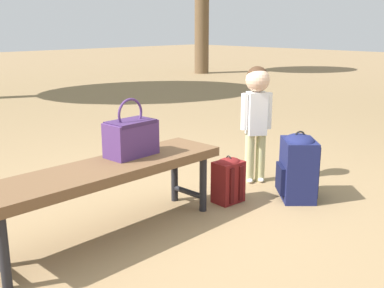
% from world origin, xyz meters
% --- Properties ---
extents(ground_plane, '(40.00, 40.00, 0.00)m').
position_xyz_m(ground_plane, '(0.00, 0.00, 0.00)').
color(ground_plane, '#8C704C').
rests_on(ground_plane, ground).
extents(park_bench, '(1.61, 0.44, 0.45)m').
position_xyz_m(park_bench, '(-0.47, 0.12, 0.39)').
color(park_bench, brown).
rests_on(park_bench, ground).
extents(handbag, '(0.33, 0.20, 0.37)m').
position_xyz_m(handbag, '(-0.22, 0.19, 0.58)').
color(handbag, '#4C2D66').
rests_on(handbag, park_bench).
extents(child_standing, '(0.22, 0.19, 0.94)m').
position_xyz_m(child_standing, '(0.99, 0.15, 0.63)').
color(child_standing, '#CCCC8C').
rests_on(child_standing, ground).
extents(backpack_large, '(0.37, 0.38, 0.52)m').
position_xyz_m(backpack_large, '(0.90, -0.32, 0.26)').
color(backpack_large, '#191E4C').
rests_on(backpack_large, ground).
extents(backpack_small, '(0.22, 0.19, 0.35)m').
position_xyz_m(backpack_small, '(0.49, -0.01, 0.17)').
color(backpack_small, maroon).
rests_on(backpack_small, ground).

